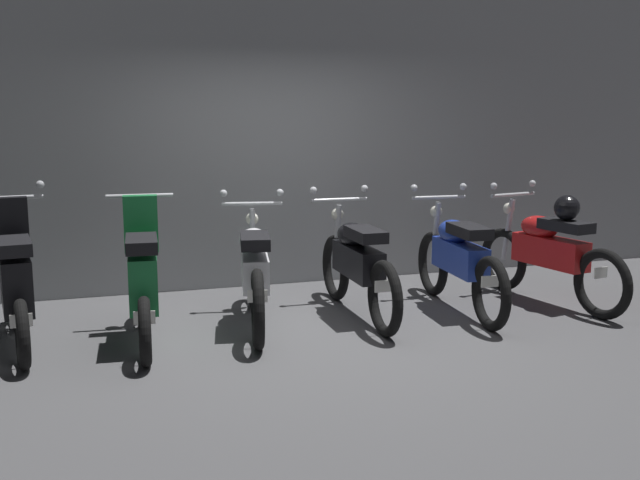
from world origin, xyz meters
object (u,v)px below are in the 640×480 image
object	(u,v)px
motorbike_slot_1	(143,279)
motorbike_slot_3	(357,263)
motorbike_slot_2	(255,271)
motorbike_slot_5	(549,250)
motorbike_slot_4	(459,259)
motorbike_slot_0	(16,282)

from	to	relation	value
motorbike_slot_1	motorbike_slot_3	size ratio (longest dim) A/B	0.86
motorbike_slot_2	motorbike_slot_5	size ratio (longest dim) A/B	1.00
motorbike_slot_2	motorbike_slot_4	world-z (taller)	same
motorbike_slot_2	motorbike_slot_5	world-z (taller)	same
motorbike_slot_2	motorbike_slot_3	size ratio (longest dim) A/B	0.99
motorbike_slot_1	motorbike_slot_2	world-z (taller)	motorbike_slot_1
motorbike_slot_1	motorbike_slot_0	bearing A→B (deg)	168.75
motorbike_slot_0	motorbike_slot_5	xyz separation A→B (m)	(4.85, -0.11, 0.00)
motorbike_slot_5	motorbike_slot_0	bearing A→B (deg)	178.70
motorbike_slot_2	motorbike_slot_3	distance (m)	0.96
motorbike_slot_3	motorbike_slot_4	bearing A→B (deg)	-6.83
motorbike_slot_1	motorbike_slot_4	size ratio (longest dim) A/B	0.86
motorbike_slot_0	motorbike_slot_1	xyz separation A→B (m)	(0.98, -0.19, -0.00)
motorbike_slot_1	motorbike_slot_4	bearing A→B (deg)	2.12
motorbike_slot_2	motorbike_slot_4	xyz separation A→B (m)	(1.94, -0.09, 0.00)
motorbike_slot_4	motorbike_slot_1	bearing A→B (deg)	-177.88
motorbike_slot_4	motorbike_slot_3	bearing A→B (deg)	173.17
motorbike_slot_1	motorbike_slot_3	world-z (taller)	motorbike_slot_1
motorbike_slot_2	motorbike_slot_3	xyz separation A→B (m)	(0.96, 0.03, 0.00)
motorbike_slot_1	motorbike_slot_2	xyz separation A→B (m)	(0.97, 0.20, -0.03)
motorbike_slot_2	motorbike_slot_4	distance (m)	1.94
motorbike_slot_0	motorbike_slot_1	world-z (taller)	motorbike_slot_0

